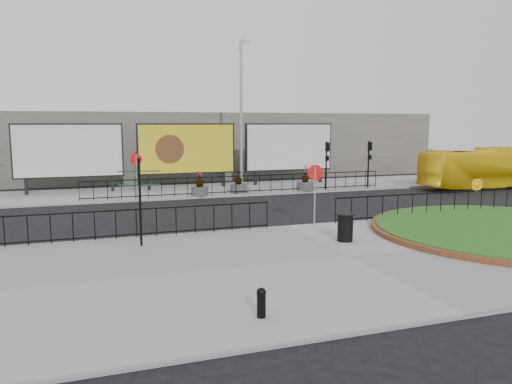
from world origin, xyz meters
name	(u,v)px	position (x,y,z in m)	size (l,w,h in m)	color
ground	(288,228)	(0.00, 0.00, 0.00)	(90.00, 90.00, 0.00)	black
pavement_near	(350,258)	(0.00, -5.00, 0.06)	(30.00, 10.00, 0.12)	gray
pavement_far	(214,190)	(0.00, 12.00, 0.06)	(44.00, 6.00, 0.12)	gray
brick_edge	(512,230)	(7.50, -4.00, 0.21)	(10.40, 10.40, 0.18)	brown
grass_lawn	(512,230)	(7.50, -4.00, 0.23)	(10.00, 10.00, 0.22)	#1B4C14
railing_near_left	(136,223)	(-6.00, -0.30, 0.67)	(10.00, 0.10, 1.10)	black
railing_near_right	(427,205)	(6.50, -0.30, 0.67)	(9.00, 0.10, 1.10)	black
railing_far	(242,184)	(1.00, 9.30, 0.67)	(18.00, 0.10, 1.10)	black
speed_sign_far	(136,166)	(-5.00, 9.40, 1.92)	(0.64, 0.07, 2.47)	gray
speed_sign_near	(315,182)	(1.00, -0.40, 1.92)	(0.64, 0.07, 2.47)	gray
billboard_left	(69,151)	(-8.50, 12.97, 2.60)	(6.20, 0.31, 4.10)	black
billboard_mid	(187,149)	(-1.50, 12.97, 2.60)	(6.20, 0.31, 4.10)	black
billboard_right	(289,147)	(5.50, 12.97, 2.60)	(6.20, 0.31, 4.10)	black
lamp_post	(241,113)	(1.51, 11.00, 4.83)	(0.74, 0.18, 9.23)	gray
signal_pole_a	(327,158)	(6.50, 9.34, 2.10)	(0.22, 0.26, 3.00)	black
signal_pole_b	(369,157)	(9.50, 9.34, 2.10)	(0.22, 0.26, 3.00)	black
building_backdrop	(183,145)	(0.00, 22.00, 2.50)	(40.00, 10.00, 5.00)	#69645B
fingerpost_sign	(140,193)	(-5.97, -1.49, 1.92)	(1.39, 0.50, 2.98)	black
bollard	(261,301)	(-4.25, -8.72, 0.48)	(0.21, 0.21, 0.65)	black
litter_bin	(345,227)	(0.87, -3.15, 0.61)	(0.58, 0.58, 0.97)	black
bus	(488,168)	(17.12, 7.27, 1.33)	(2.23, 9.53, 2.65)	yellow
planter_a	(200,188)	(-1.50, 9.40, 0.58)	(0.98, 0.98, 1.38)	#4C4C4F
planter_b	(238,185)	(0.95, 9.86, 0.57)	(0.98, 0.98, 1.36)	#4C4C4F
planter_c	(305,183)	(5.09, 9.40, 0.56)	(1.02, 1.02, 1.38)	#4C4C4F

